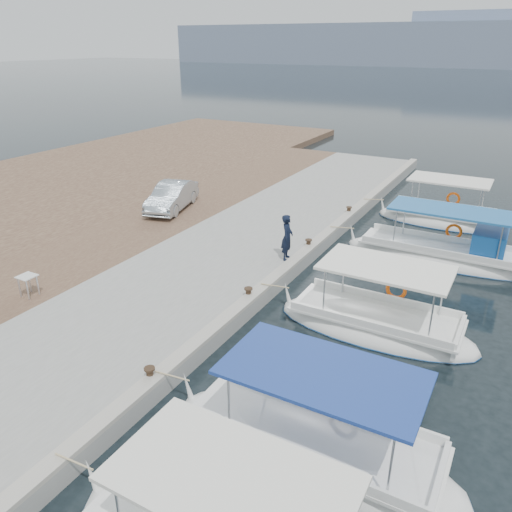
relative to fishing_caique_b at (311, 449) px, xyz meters
The scene contains 13 objects.
ground 5.22m from the fishing_caique_b, 140.00° to the left, with size 400.00×400.00×0.00m, color black.
concrete_quay 10.90m from the fishing_caique_b, 129.95° to the left, with size 6.00×40.00×0.50m, color gray.
quay_curb 9.37m from the fishing_caique_b, 116.79° to the left, with size 0.44×40.00×0.12m, color #A8A395.
cobblestone_strip 14.62m from the fishing_caique_b, 145.15° to the left, with size 4.00×40.00×0.50m, color brown.
land_backing 23.53m from the fishing_caique_b, 159.20° to the left, with size 16.00×60.00×0.48m, color brown.
fishing_caique_b is the anchor object (origin of this frame).
fishing_caique_c 5.66m from the fishing_caique_b, 92.64° to the left, with size 6.30×2.35×2.83m.
fishing_caique_d 12.23m from the fishing_caique_b, 87.20° to the left, with size 7.80×2.16×2.83m.
fishing_caique_e 17.08m from the fishing_caique_b, 91.06° to the left, with size 6.18×2.33×2.83m.
mooring_bollards 6.54m from the fishing_caique_b, 131.85° to the left, with size 0.28×20.28×0.33m.
fisherman 9.57m from the fishing_caique_b, 118.99° to the left, with size 0.66×0.43×1.81m, color black.
parked_car 16.69m from the fishing_caique_b, 137.94° to the left, with size 1.41×4.05×1.34m, color #A9B7C2.
folding_table 10.90m from the fishing_caique_b, behind, with size 0.55×0.55×0.73m.
Camera 1 is at (6.98, -11.24, 8.34)m, focal length 35.00 mm.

